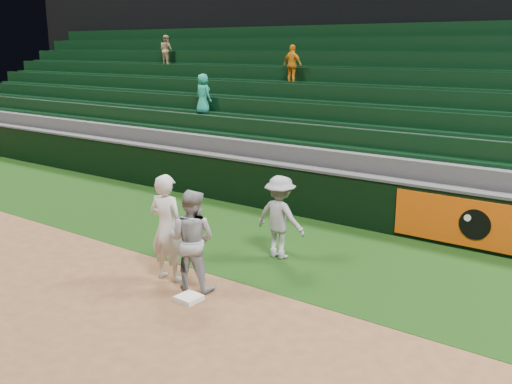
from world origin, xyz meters
TOP-DOWN VIEW (x-y plane):
  - ground at (0.00, 0.00)m, footprint 70.00×70.00m
  - foul_grass at (0.00, 3.00)m, footprint 36.00×4.20m
  - first_base at (0.25, -0.17)m, footprint 0.39×0.39m
  - first_baseman at (-0.66, 0.29)m, footprint 0.76×0.54m
  - baserunner at (-0.04, 0.25)m, footprint 1.01×0.88m
  - base_coach at (0.35, 2.40)m, footprint 1.10×0.65m
  - field_wall at (0.03, 5.20)m, footprint 36.00×0.45m
  - stadium_seating at (0.00, 8.97)m, footprint 36.00×5.95m

SIDE VIEW (x-z plane):
  - ground at x=0.00m, z-range 0.00..0.00m
  - foul_grass at x=0.00m, z-range 0.00..0.01m
  - first_base at x=0.25m, z-range 0.00..0.08m
  - field_wall at x=0.03m, z-range 0.01..1.26m
  - base_coach at x=0.35m, z-range 0.01..1.68m
  - baserunner at x=-0.04m, z-range 0.00..1.78m
  - first_baseman at x=-0.66m, z-range 0.00..1.96m
  - stadium_seating at x=0.00m, z-range -1.12..4.52m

